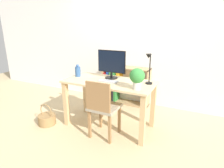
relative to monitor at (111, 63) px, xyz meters
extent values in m
plane|color=#CCB284|center=(0.04, -0.16, -1.01)|extent=(10.00, 10.00, 0.00)
cube|color=white|center=(0.04, 1.02, 0.29)|extent=(8.00, 0.05, 2.60)
cube|color=#D8BC8C|center=(0.04, -0.16, -0.26)|extent=(1.39, 0.67, 0.03)
cube|color=tan|center=(-0.60, -0.44, -0.65)|extent=(0.07, 0.07, 0.73)
cube|color=tan|center=(0.68, -0.44, -0.65)|extent=(0.07, 0.07, 0.73)
cube|color=tan|center=(-0.60, 0.12, -0.65)|extent=(0.07, 0.07, 0.73)
cube|color=tan|center=(0.68, 0.12, -0.65)|extent=(0.07, 0.07, 0.73)
cylinder|color=black|center=(0.00, 0.00, -0.24)|extent=(0.20, 0.20, 0.02)
cylinder|color=black|center=(0.00, 0.00, -0.19)|extent=(0.04, 0.04, 0.09)
cube|color=black|center=(0.00, 0.00, 0.02)|extent=(0.47, 0.02, 0.35)
cube|color=black|center=(0.00, 0.00, 0.02)|extent=(0.45, 0.03, 0.33)
cube|color=#B2B2B7|center=(0.04, -0.20, -0.24)|extent=(0.31, 0.12, 0.02)
cylinder|color=#33598C|center=(-0.55, -0.15, -0.17)|extent=(0.09, 0.09, 0.16)
sphere|color=#33598C|center=(-0.55, -0.15, -0.07)|extent=(0.05, 0.05, 0.05)
cylinder|color=black|center=(0.63, -0.04, -0.24)|extent=(0.10, 0.10, 0.02)
cylinder|color=black|center=(0.63, -0.04, -0.02)|extent=(0.02, 0.02, 0.42)
cylinder|color=black|center=(0.63, -0.09, 0.19)|extent=(0.01, 0.10, 0.01)
cone|color=black|center=(0.63, -0.14, 0.17)|extent=(0.08, 0.08, 0.06)
cylinder|color=silver|center=(0.55, -0.35, -0.20)|extent=(0.11, 0.11, 0.10)
sphere|color=#388C3D|center=(0.55, -0.35, -0.06)|extent=(0.20, 0.20, 0.20)
cube|color=#9E937F|center=(0.11, -0.44, -0.56)|extent=(0.40, 0.40, 0.04)
cube|color=olive|center=(0.11, -0.63, -0.34)|extent=(0.36, 0.03, 0.40)
cube|color=olive|center=(-0.05, -0.61, -0.79)|extent=(0.04, 0.04, 0.44)
cube|color=olive|center=(0.27, -0.61, -0.79)|extent=(0.04, 0.04, 0.44)
cube|color=olive|center=(-0.05, -0.28, -0.79)|extent=(0.04, 0.04, 0.44)
cube|color=olive|center=(0.27, -0.28, -0.79)|extent=(0.04, 0.04, 0.44)
cube|color=tan|center=(-0.57, 0.84, -0.62)|extent=(0.02, 0.28, 0.78)
cube|color=tan|center=(0.40, 0.84, -0.62)|extent=(0.02, 0.28, 0.78)
cube|color=tan|center=(-0.09, 0.84, -1.00)|extent=(0.99, 0.28, 0.02)
cube|color=tan|center=(-0.09, 0.84, -0.24)|extent=(0.99, 0.28, 0.02)
cube|color=tan|center=(-0.09, 0.84, -0.62)|extent=(0.95, 0.28, 0.02)
cube|color=navy|center=(-0.53, 0.84, -0.86)|extent=(0.06, 0.24, 0.28)
cube|color=red|center=(-0.47, 0.84, -0.83)|extent=(0.05, 0.24, 0.33)
cube|color=orange|center=(-0.40, 0.84, -0.87)|extent=(0.05, 0.24, 0.26)
cube|color=black|center=(-0.34, 0.84, -0.84)|extent=(0.04, 0.24, 0.31)
cube|color=#2D7F38|center=(-0.30, 0.84, -0.84)|extent=(0.04, 0.24, 0.31)
cube|color=red|center=(-0.53, 0.84, -0.50)|extent=(0.06, 0.24, 0.24)
cube|color=navy|center=(-0.46, 0.84, -0.47)|extent=(0.05, 0.24, 0.29)
cube|color=#2D7F38|center=(-0.39, 0.84, -0.49)|extent=(0.07, 0.24, 0.26)
cube|color=#2D7F38|center=(-0.31, 0.84, -0.48)|extent=(0.07, 0.24, 0.27)
cube|color=orange|center=(-0.23, 0.84, -0.45)|extent=(0.05, 0.24, 0.33)
cylinder|color=#997547|center=(-0.91, -0.58, -0.93)|extent=(0.28, 0.28, 0.16)
torus|color=#997547|center=(-0.91, -0.58, -0.78)|extent=(0.24, 0.02, 0.24)
camera|label=1|loc=(1.29, -2.62, 0.56)|focal=30.00mm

